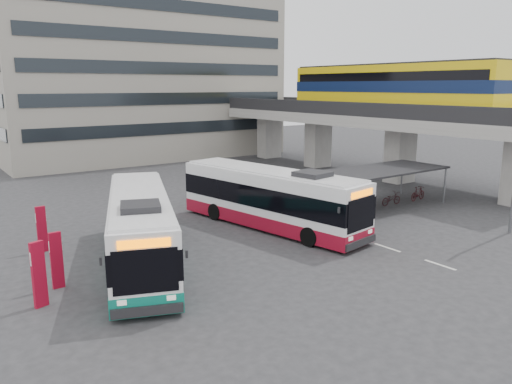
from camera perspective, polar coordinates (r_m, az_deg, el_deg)
ground at (r=26.02m, az=6.12°, el=-5.66°), size 120.00×120.00×0.00m
viaduct at (r=44.58m, az=13.55°, el=9.60°), size 8.00×32.00×9.68m
bike_shelter at (r=33.54m, az=13.62°, el=0.98°), size 10.00×4.00×2.54m
office_block at (r=59.12m, az=-13.52°, el=16.22°), size 30.00×15.00×25.00m
road_markings at (r=25.78m, az=14.78°, el=-6.16°), size 0.15×7.60×0.01m
bus_main at (r=28.12m, az=1.62°, el=-0.76°), size 4.63×12.30×3.56m
bus_teal at (r=22.90m, az=-13.09°, el=-4.17°), size 6.57×11.87×3.47m
pedestrian at (r=26.69m, az=4.00°, el=-3.06°), size 0.47×0.70×1.88m
sign_totem_south at (r=19.77m, az=-23.58°, el=-8.53°), size 0.52×0.30×2.47m
sign_totem_mid at (r=21.31m, az=-21.83°, el=-7.15°), size 0.50×0.16×2.30m
sign_totem_north at (r=26.16m, az=-23.29°, el=-3.84°), size 0.49×0.15×2.25m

